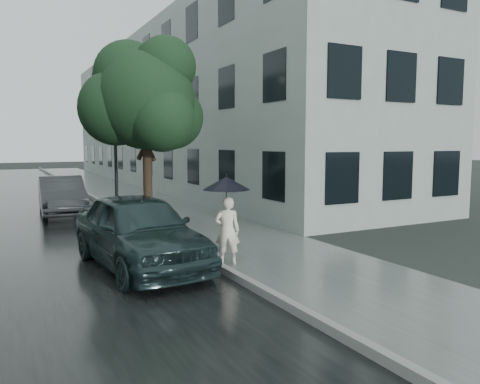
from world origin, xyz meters
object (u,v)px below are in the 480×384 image
lamp_post (112,129)px  car_far (62,195)px  pedestrian (227,230)px  street_tree (145,99)px  car_near (139,230)px

lamp_post → car_far: 3.08m
pedestrian → car_far: 9.45m
pedestrian → lamp_post: 9.44m
pedestrian → lamp_post: (-0.39, 9.12, 2.41)m
street_tree → car_far: (-2.00, 4.07, -3.22)m
car_near → car_far: (-0.50, 8.52, -0.08)m
lamp_post → car_far: (-1.86, 0.06, -2.45)m
pedestrian → street_tree: street_tree is taller
pedestrian → lamp_post: lamp_post is taller
lamp_post → car_near: (-1.36, -8.45, -2.37)m
car_near → car_far: size_ratio=1.08×
pedestrian → car_near: 1.87m
street_tree → lamp_post: 4.08m
street_tree → lamp_post: size_ratio=1.05×
pedestrian → lamp_post: bearing=-63.2°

